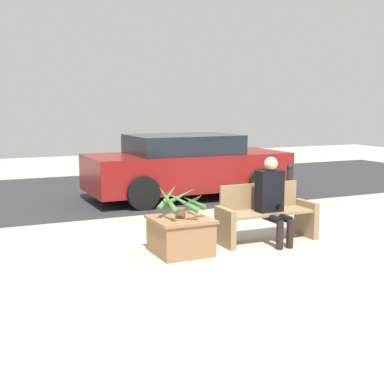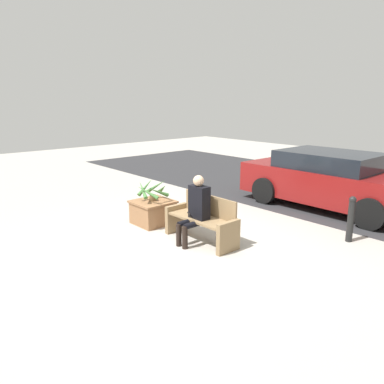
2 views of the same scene
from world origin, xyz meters
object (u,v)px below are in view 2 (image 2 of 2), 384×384
at_px(potted_plant, 152,190).
at_px(bollard_post, 351,218).
at_px(bench, 203,220).
at_px(planter_box, 153,211).
at_px(parked_car, 331,180).
at_px(person_seated, 196,207).

height_order(potted_plant, bollard_post, potted_plant).
distance_m(bench, potted_plant, 1.51).
height_order(planter_box, potted_plant, potted_plant).
xyz_separation_m(planter_box, potted_plant, (0.00, -0.01, 0.48)).
relative_size(potted_plant, parked_car, 0.16).
bearing_deg(planter_box, bench, 4.40).
bearing_deg(bench, bollard_post, 47.57).
bearing_deg(parked_car, person_seated, -96.26).
height_order(bench, bollard_post, bollard_post).
bearing_deg(person_seated, bench, 90.91).
bearing_deg(planter_box, potted_plant, -68.50).
bearing_deg(potted_plant, person_seated, -1.82).
bearing_deg(person_seated, bollard_post, 49.84).
xyz_separation_m(bench, potted_plant, (-1.46, -0.12, 0.34)).
bearing_deg(person_seated, parked_car, 83.74).
distance_m(person_seated, parked_car, 4.12).
distance_m(bench, bollard_post, 2.81).
bearing_deg(bollard_post, bench, -132.43).
height_order(bench, parked_car, parked_car).
relative_size(bench, potted_plant, 2.20).
height_order(planter_box, parked_car, parked_car).
height_order(bench, potted_plant, potted_plant).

